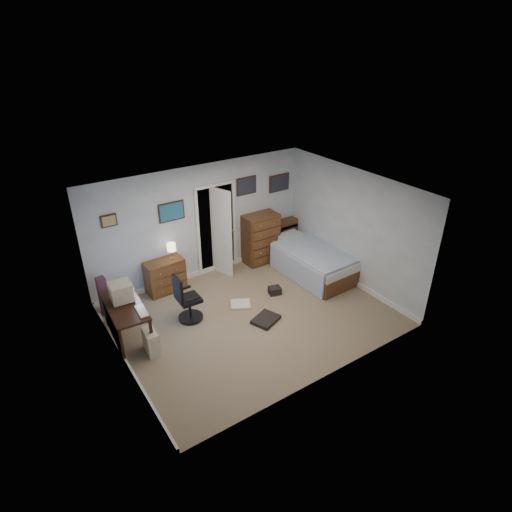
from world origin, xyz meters
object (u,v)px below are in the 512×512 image
(low_dresser, at_px, (165,276))
(bed, at_px, (311,261))
(computer_desk, at_px, (121,314))
(tall_dresser, at_px, (261,238))
(office_chair, at_px, (187,303))

(low_dresser, xyz_separation_m, bed, (3.00, -1.13, -0.04))
(low_dresser, bearing_deg, computer_desk, -142.15)
(computer_desk, relative_size, tall_dresser, 1.09)
(computer_desk, xyz_separation_m, office_chair, (1.20, -0.07, -0.18))
(low_dresser, height_order, bed, low_dresser)
(computer_desk, xyz_separation_m, tall_dresser, (3.67, 1.08, 0.03))
(low_dresser, bearing_deg, bed, -23.91)
(low_dresser, bearing_deg, office_chair, -96.68)
(tall_dresser, height_order, bed, tall_dresser)
(computer_desk, height_order, low_dresser, computer_desk)
(computer_desk, relative_size, low_dresser, 1.61)
(office_chair, bearing_deg, tall_dresser, 26.10)
(tall_dresser, bearing_deg, computer_desk, -163.32)
(low_dresser, height_order, tall_dresser, tall_dresser)
(tall_dresser, bearing_deg, low_dresser, 179.62)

